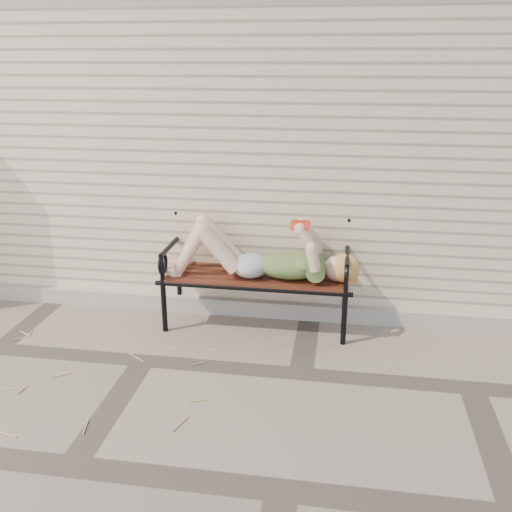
# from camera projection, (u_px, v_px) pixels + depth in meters

# --- Properties ---
(ground) EXTENTS (80.00, 80.00, 0.00)m
(ground) POSITION_uv_depth(u_px,v_px,m) (144.00, 361.00, 4.52)
(ground) COLOR gray
(ground) RESTS_ON ground
(house_wall) EXTENTS (8.00, 4.00, 3.00)m
(house_wall) POSITION_uv_depth(u_px,v_px,m) (221.00, 125.00, 6.82)
(house_wall) COLOR beige
(house_wall) RESTS_ON ground
(foundation_strip) EXTENTS (8.00, 0.10, 0.15)m
(foundation_strip) POSITION_uv_depth(u_px,v_px,m) (178.00, 303.00, 5.40)
(foundation_strip) COLOR #ABA79A
(foundation_strip) RESTS_ON ground
(garden_bench) EXTENTS (1.76, 0.70, 1.14)m
(garden_bench) POSITION_uv_depth(u_px,v_px,m) (258.00, 254.00, 5.01)
(garden_bench) COLOR black
(garden_bench) RESTS_ON ground
(reading_woman) EXTENTS (1.66, 0.38, 0.52)m
(reading_woman) POSITION_uv_depth(u_px,v_px,m) (257.00, 255.00, 4.87)
(reading_woman) COLOR #093C44
(reading_woman) RESTS_ON ground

